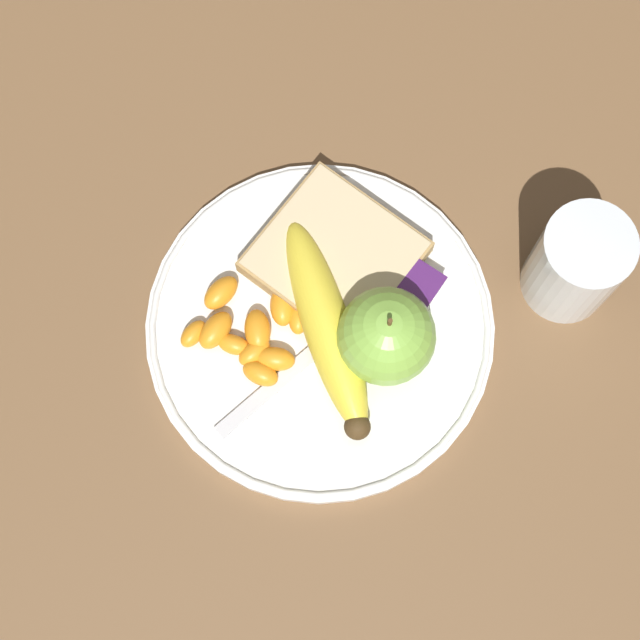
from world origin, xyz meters
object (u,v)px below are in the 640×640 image
(banana, at_px, (326,330))
(apple, at_px, (386,336))
(fork, at_px, (326,341))
(plate, at_px, (320,328))
(bread_slice, at_px, (335,257))
(jam_packet, at_px, (415,284))
(juice_glass, at_px, (576,265))

(banana, bearing_deg, apple, 21.88)
(banana, height_order, fork, banana)
(plate, height_order, bread_slice, bread_slice)
(plate, distance_m, fork, 0.02)
(bread_slice, distance_m, jam_packet, 0.07)
(juice_glass, bearing_deg, plate, -134.21)
(bread_slice, relative_size, jam_packet, 3.13)
(juice_glass, bearing_deg, jam_packet, -141.93)
(jam_packet, bearing_deg, bread_slice, -165.15)
(jam_packet, bearing_deg, juice_glass, 38.07)
(plate, distance_m, juice_glass, 0.21)
(juice_glass, relative_size, bread_slice, 0.79)
(apple, xyz_separation_m, fork, (-0.04, -0.02, -0.04))
(bread_slice, xyz_separation_m, fork, (0.03, -0.06, -0.01))
(plate, relative_size, jam_packet, 7.17)
(apple, bearing_deg, bread_slice, 152.05)
(fork, relative_size, jam_packet, 4.79)
(banana, distance_m, bread_slice, 0.06)
(plate, distance_m, apple, 0.07)
(plate, bearing_deg, juice_glass, 45.79)
(juice_glass, xyz_separation_m, jam_packet, (-0.10, -0.08, -0.02))
(juice_glass, relative_size, fork, 0.52)
(plate, relative_size, apple, 3.28)
(juice_glass, bearing_deg, apple, -124.28)
(plate, distance_m, bread_slice, 0.06)
(plate, distance_m, banana, 0.02)
(bread_slice, bearing_deg, jam_packet, 14.85)
(banana, bearing_deg, plate, 154.10)
(banana, bearing_deg, juice_glass, 48.20)
(apple, distance_m, fork, 0.06)
(apple, height_order, bread_slice, apple)
(apple, height_order, banana, apple)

